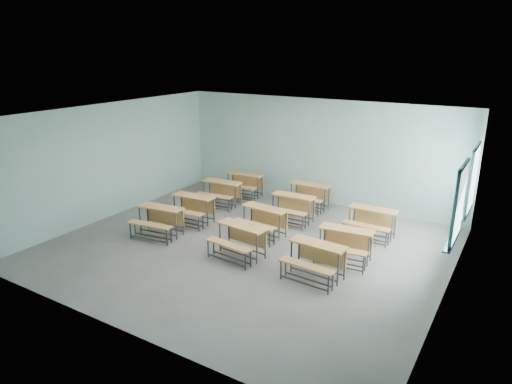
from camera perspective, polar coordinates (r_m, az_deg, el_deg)
room at (r=10.59m, az=-0.70°, el=0.98°), size 9.04×8.04×3.24m
desk_unit_r0c0 at (r=11.90m, az=-12.08°, el=-3.09°), size 1.29×0.96×0.75m
desk_unit_r0c1 at (r=10.49m, az=-2.11°, el=-5.57°), size 1.28×0.93×0.75m
desk_unit_r0c2 at (r=9.64m, az=7.43°, el=-7.92°), size 1.25×0.88×0.75m
desk_unit_r1c0 at (r=12.63m, az=-8.07°, el=-1.64°), size 1.25×0.88×0.75m
desk_unit_r1c1 at (r=11.61m, az=0.81°, el=-3.20°), size 1.26×0.90×0.75m
desk_unit_r1c2 at (r=10.46m, az=11.02°, el=-5.97°), size 1.27×0.92×0.75m
desk_unit_r2c0 at (r=13.88m, az=-4.49°, el=0.27°), size 1.26×0.90×0.75m
desk_unit_r2c1 at (r=12.59m, az=4.47°, el=-1.58°), size 1.22×0.84×0.75m
desk_unit_r2c2 at (r=11.90m, az=14.19°, el=-3.24°), size 1.21×0.82×0.75m
desk_unit_r3c0 at (r=14.73m, az=-1.59°, el=1.35°), size 1.26×0.90×0.75m
desk_unit_r3c1 at (r=13.66m, az=6.57°, el=-0.08°), size 1.21×0.82×0.75m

